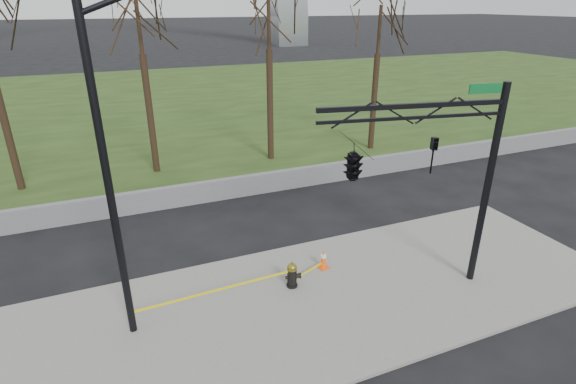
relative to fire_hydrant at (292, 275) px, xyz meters
name	(u,v)px	position (x,y,z in m)	size (l,w,h in m)	color
ground	(324,299)	(0.66, -0.81, -0.48)	(500.00, 500.00, 0.00)	black
sidewalk	(324,298)	(0.66, -0.81, -0.43)	(18.00, 6.00, 0.10)	slate
grass_strip	(167,100)	(0.66, 29.19, -0.45)	(120.00, 40.00, 0.06)	#233613
guardrail	(242,186)	(0.66, 7.19, -0.03)	(60.00, 0.30, 0.90)	#59595B
tree_row	(74,83)	(-5.40, 11.19, 4.17)	(33.88, 4.00, 9.30)	black
fire_hydrant	(292,275)	(0.00, 0.00, 0.00)	(0.52, 0.33, 0.82)	black
traffic_cone	(323,259)	(1.29, 0.54, -0.08)	(0.37, 0.37, 0.60)	#FF4D0D
street_light	(115,160)	(-4.30, -0.20, 4.22)	(2.39, 0.39, 8.21)	black
traffic_signal_mast	(382,160)	(1.99, -1.10, 3.67)	(5.03, 2.54, 6.00)	black
caution_tape	(241,285)	(-1.58, 0.00, 0.08)	(5.81, 0.73, 0.42)	yellow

